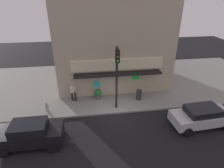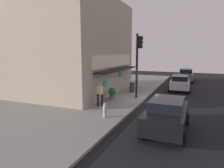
{
  "view_description": "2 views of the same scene",
  "coord_description": "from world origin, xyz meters",
  "px_view_note": "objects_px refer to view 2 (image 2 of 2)",
  "views": [
    {
      "loc": [
        -2.21,
        -12.53,
        8.95
      ],
      "look_at": [
        -0.07,
        2.19,
        1.63
      ],
      "focal_mm": 30.64,
      "sensor_mm": 36.0,
      "label": 1
    },
    {
      "loc": [
        -15.73,
        -3.64,
        3.86
      ],
      "look_at": [
        -1.93,
        2.11,
        1.5
      ],
      "focal_mm": 32.12,
      "sensor_mm": 36.0,
      "label": 2
    }
  ],
  "objects_px": {
    "trash_can": "(132,87)",
    "potted_plant_by_doorway": "(112,93)",
    "fire_hydrant": "(105,110)",
    "parked_car_grey": "(186,75)",
    "parked_car_silver": "(180,82)",
    "parked_car_black": "(167,115)",
    "traffic_light": "(138,57)",
    "pedestrian": "(100,93)"
  },
  "relations": [
    {
      "from": "fire_hydrant",
      "to": "traffic_light",
      "type": "bearing_deg",
      "value": -4.01
    },
    {
      "from": "traffic_light",
      "to": "fire_hydrant",
      "type": "bearing_deg",
      "value": 175.99
    },
    {
      "from": "potted_plant_by_doorway",
      "to": "fire_hydrant",
      "type": "bearing_deg",
      "value": -162.9
    },
    {
      "from": "fire_hydrant",
      "to": "parked_car_black",
      "type": "relative_size",
      "value": 0.21
    },
    {
      "from": "trash_can",
      "to": "pedestrian",
      "type": "height_order",
      "value": "pedestrian"
    },
    {
      "from": "potted_plant_by_doorway",
      "to": "parked_car_silver",
      "type": "bearing_deg",
      "value": -32.73
    },
    {
      "from": "pedestrian",
      "to": "potted_plant_by_doorway",
      "type": "distance_m",
      "value": 2.16
    },
    {
      "from": "fire_hydrant",
      "to": "pedestrian",
      "type": "xyz_separation_m",
      "value": [
        2.09,
        1.34,
        0.53
      ]
    },
    {
      "from": "fire_hydrant",
      "to": "parked_car_black",
      "type": "bearing_deg",
      "value": -96.8
    },
    {
      "from": "parked_car_grey",
      "to": "parked_car_silver",
      "type": "relative_size",
      "value": 1.02
    },
    {
      "from": "traffic_light",
      "to": "fire_hydrant",
      "type": "height_order",
      "value": "traffic_light"
    },
    {
      "from": "potted_plant_by_doorway",
      "to": "parked_car_black",
      "type": "distance_m",
      "value": 6.7
    },
    {
      "from": "parked_car_black",
      "to": "parked_car_silver",
      "type": "distance_m",
      "value": 11.79
    },
    {
      "from": "parked_car_black",
      "to": "pedestrian",
      "type": "bearing_deg",
      "value": 62.67
    },
    {
      "from": "fire_hydrant",
      "to": "parked_car_grey",
      "type": "bearing_deg",
      "value": -11.02
    },
    {
      "from": "trash_can",
      "to": "potted_plant_by_doorway",
      "type": "height_order",
      "value": "potted_plant_by_doorway"
    },
    {
      "from": "potted_plant_by_doorway",
      "to": "parked_car_silver",
      "type": "relative_size",
      "value": 0.22
    },
    {
      "from": "potted_plant_by_doorway",
      "to": "pedestrian",
      "type": "bearing_deg",
      "value": 178.94
    },
    {
      "from": "trash_can",
      "to": "parked_car_black",
      "type": "xyz_separation_m",
      "value": [
        -8.24,
        -4.27,
        0.24
      ]
    },
    {
      "from": "pedestrian",
      "to": "parked_car_silver",
      "type": "distance_m",
      "value": 10.37
    },
    {
      "from": "parked_car_grey",
      "to": "parked_car_black",
      "type": "xyz_separation_m",
      "value": [
        -18.65,
        0.02,
        -0.03
      ]
    },
    {
      "from": "potted_plant_by_doorway",
      "to": "parked_car_grey",
      "type": "bearing_deg",
      "value": -19.09
    },
    {
      "from": "fire_hydrant",
      "to": "parked_car_grey",
      "type": "height_order",
      "value": "parked_car_grey"
    },
    {
      "from": "potted_plant_by_doorway",
      "to": "parked_car_silver",
      "type": "xyz_separation_m",
      "value": [
        7.14,
        -4.59,
        0.09
      ]
    },
    {
      "from": "fire_hydrant",
      "to": "parked_car_grey",
      "type": "relative_size",
      "value": 0.18
    },
    {
      "from": "fire_hydrant",
      "to": "pedestrian",
      "type": "bearing_deg",
      "value": 32.6
    },
    {
      "from": "parked_car_grey",
      "to": "parked_car_silver",
      "type": "xyz_separation_m",
      "value": [
        -6.86,
        0.26,
        -0.08
      ]
    },
    {
      "from": "fire_hydrant",
      "to": "parked_car_silver",
      "type": "relative_size",
      "value": 0.19
    },
    {
      "from": "parked_car_grey",
      "to": "parked_car_silver",
      "type": "distance_m",
      "value": 6.87
    },
    {
      "from": "traffic_light",
      "to": "fire_hydrant",
      "type": "distance_m",
      "value": 6.35
    },
    {
      "from": "traffic_light",
      "to": "trash_can",
      "type": "height_order",
      "value": "traffic_light"
    },
    {
      "from": "trash_can",
      "to": "parked_car_grey",
      "type": "height_order",
      "value": "parked_car_grey"
    },
    {
      "from": "pedestrian",
      "to": "parked_car_silver",
      "type": "xyz_separation_m",
      "value": [
        9.27,
        -4.63,
        -0.29
      ]
    },
    {
      "from": "pedestrian",
      "to": "parked_car_silver",
      "type": "height_order",
      "value": "pedestrian"
    },
    {
      "from": "traffic_light",
      "to": "parked_car_silver",
      "type": "bearing_deg",
      "value": -26.77
    },
    {
      "from": "fire_hydrant",
      "to": "potted_plant_by_doorway",
      "type": "xyz_separation_m",
      "value": [
        4.22,
        1.3,
        0.16
      ]
    },
    {
      "from": "traffic_light",
      "to": "potted_plant_by_doorway",
      "type": "bearing_deg",
      "value": 129.62
    },
    {
      "from": "traffic_light",
      "to": "trash_can",
      "type": "distance_m",
      "value": 3.79
    },
    {
      "from": "trash_can",
      "to": "traffic_light",
      "type": "bearing_deg",
      "value": -152.54
    },
    {
      "from": "potted_plant_by_doorway",
      "to": "parked_car_grey",
      "type": "height_order",
      "value": "parked_car_grey"
    },
    {
      "from": "pedestrian",
      "to": "parked_car_black",
      "type": "height_order",
      "value": "pedestrian"
    },
    {
      "from": "trash_can",
      "to": "pedestrian",
      "type": "bearing_deg",
      "value": 174.11
    }
  ]
}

